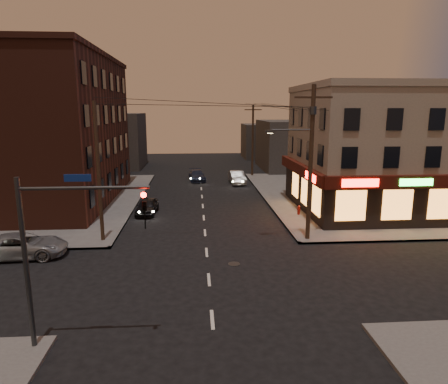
{
  "coord_description": "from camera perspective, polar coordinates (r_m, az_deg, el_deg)",
  "views": [
    {
      "loc": [
        -0.61,
        -19.24,
        8.64
      ],
      "look_at": [
        1.27,
        6.78,
        3.2
      ],
      "focal_mm": 32.0,
      "sensor_mm": 36.0,
      "label": 1
    }
  ],
  "objects": [
    {
      "name": "bg_building_ne_a",
      "position": [
        59.3,
        10.22,
        6.62
      ],
      "size": [
        10.0,
        12.0,
        7.0
      ],
      "primitive_type": "cube",
      "color": "#3F3D3A",
      "rests_on": "ground"
    },
    {
      "name": "bg_building_nw",
      "position": [
        62.66,
        -15.65,
        7.1
      ],
      "size": [
        9.0,
        10.0,
        8.0
      ],
      "primitive_type": "cube",
      "color": "#3F3D3A",
      "rests_on": "ground"
    },
    {
      "name": "fire_hydrant",
      "position": [
        33.31,
        10.63,
        -2.47
      ],
      "size": [
        0.34,
        0.34,
        0.75
      ],
      "rotation": [
        0.0,
        0.0,
        -0.41
      ],
      "color": "maroon",
      "rests_on": "sidewalk_ne"
    },
    {
      "name": "sidewalk_nw",
      "position": [
        42.88,
        -27.96,
        -1.14
      ],
      "size": [
        24.0,
        28.0,
        0.15
      ],
      "primitive_type": "cube",
      "color": "#514F4C",
      "rests_on": "ground"
    },
    {
      "name": "sedan_far",
      "position": [
        49.08,
        -3.88,
        2.37
      ],
      "size": [
        2.24,
        4.58,
        1.28
      ],
      "primitive_type": "imported",
      "rotation": [
        0.0,
        0.0,
        0.1
      ],
      "color": "#1D253A",
      "rests_on": "ground"
    },
    {
      "name": "brick_apartment",
      "position": [
        40.74,
        -24.31,
        7.95
      ],
      "size": [
        12.0,
        20.0,
        13.0
      ],
      "primitive_type": "cube",
      "color": "#482117",
      "rests_on": "sidewalk_nw"
    },
    {
      "name": "sedan_mid",
      "position": [
        47.03,
        1.85,
        2.11
      ],
      "size": [
        1.84,
        4.62,
        1.5
      ],
      "primitive_type": "imported",
      "rotation": [
        0.0,
        0.0,
        0.06
      ],
      "color": "slate",
      "rests_on": "ground"
    },
    {
      "name": "suv_cross",
      "position": [
        26.64,
        -26.92,
        -6.85
      ],
      "size": [
        5.28,
        2.69,
        1.43
      ],
      "primitive_type": "imported",
      "rotation": [
        0.0,
        0.0,
        1.64
      ],
      "color": "gray",
      "rests_on": "ground"
    },
    {
      "name": "sedan_near",
      "position": [
        34.03,
        -10.93,
        -2.01
      ],
      "size": [
        1.83,
        3.96,
        1.31
      ],
      "primitive_type": "imported",
      "rotation": [
        0.0,
        0.0,
        -0.07
      ],
      "color": "black",
      "rests_on": "ground"
    },
    {
      "name": "sidewalk_ne",
      "position": [
        43.38,
        21.37,
        -0.43
      ],
      "size": [
        24.0,
        28.0,
        0.15
      ],
      "primitive_type": "cube",
      "color": "#514F4C",
      "rests_on": "ground"
    },
    {
      "name": "ground",
      "position": [
        21.1,
        -2.17,
        -12.4
      ],
      "size": [
        120.0,
        120.0,
        0.0
      ],
      "primitive_type": "plane",
      "color": "black",
      "rests_on": "ground"
    },
    {
      "name": "utility_pole_main",
      "position": [
        26.24,
        12.08,
        5.22
      ],
      "size": [
        4.2,
        0.44,
        10.0
      ],
      "color": "#382619",
      "rests_on": "sidewalk_ne"
    },
    {
      "name": "bg_building_ne_b",
      "position": [
        72.57,
        5.94,
        7.26
      ],
      "size": [
        8.0,
        8.0,
        6.0
      ],
      "primitive_type": "cube",
      "color": "#3F3D3A",
      "rests_on": "ground"
    },
    {
      "name": "utility_pole_west",
      "position": [
        26.78,
        -17.47,
        2.66
      ],
      "size": [
        0.24,
        0.24,
        9.0
      ],
      "primitive_type": "cylinder",
      "color": "#382619",
      "rests_on": "sidewalk_nw"
    },
    {
      "name": "traffic_signal",
      "position": [
        15.19,
        -23.13,
        -6.37
      ],
      "size": [
        4.49,
        0.32,
        6.47
      ],
      "color": "#333538",
      "rests_on": "ground"
    },
    {
      "name": "pizza_building",
      "position": [
        36.77,
        22.74,
        5.73
      ],
      "size": [
        15.85,
        12.85,
        10.5
      ],
      "color": "tan",
      "rests_on": "sidewalk_ne"
    },
    {
      "name": "utility_pole_far",
      "position": [
        51.93,
        4.12,
        7.34
      ],
      "size": [
        0.26,
        0.26,
        9.0
      ],
      "primitive_type": "cylinder",
      "color": "#382619",
      "rests_on": "sidewalk_ne"
    }
  ]
}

